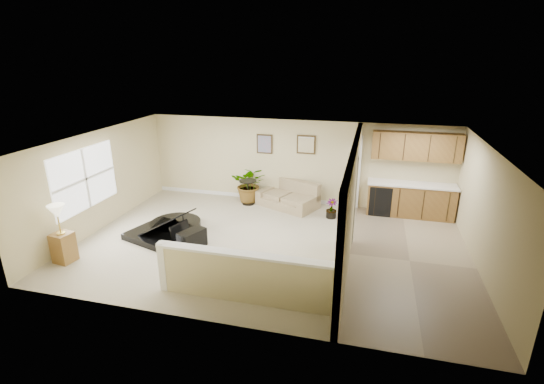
% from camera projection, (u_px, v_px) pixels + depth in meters
% --- Properties ---
extents(floor, '(9.00, 9.00, 0.00)m').
position_uv_depth(floor, '(271.00, 245.00, 9.35)').
color(floor, tan).
rests_on(floor, ground).
extents(back_wall, '(9.00, 0.04, 2.50)m').
position_uv_depth(back_wall, '(296.00, 162.00, 11.67)').
color(back_wall, '#C5B886').
rests_on(back_wall, floor).
extents(front_wall, '(9.00, 0.04, 2.50)m').
position_uv_depth(front_wall, '(223.00, 258.00, 6.19)').
color(front_wall, '#C5B886').
rests_on(front_wall, floor).
extents(left_wall, '(0.04, 6.00, 2.50)m').
position_uv_depth(left_wall, '(99.00, 181.00, 9.98)').
color(left_wall, '#C5B886').
rests_on(left_wall, floor).
extents(right_wall, '(0.04, 6.00, 2.50)m').
position_uv_depth(right_wall, '(488.00, 214.00, 7.89)').
color(right_wall, '#C5B886').
rests_on(right_wall, floor).
extents(ceiling, '(9.00, 6.00, 0.04)m').
position_uv_depth(ceiling, '(270.00, 141.00, 8.52)').
color(ceiling, silver).
rests_on(ceiling, back_wall).
extents(kitchen_vinyl, '(2.70, 6.00, 0.01)m').
position_uv_depth(kitchen_vinyl, '(410.00, 261.00, 8.61)').
color(kitchen_vinyl, gray).
rests_on(kitchen_vinyl, floor).
extents(interior_partition, '(0.18, 5.99, 2.50)m').
position_uv_depth(interior_partition, '(352.00, 200.00, 8.76)').
color(interior_partition, '#C5B886').
rests_on(interior_partition, floor).
extents(pony_half_wall, '(3.42, 0.22, 1.00)m').
position_uv_depth(pony_half_wall, '(243.00, 276.00, 7.06)').
color(pony_half_wall, '#C5B886').
rests_on(pony_half_wall, floor).
extents(left_window, '(0.05, 2.15, 1.45)m').
position_uv_depth(left_window, '(85.00, 179.00, 9.45)').
color(left_window, white).
rests_on(left_window, left_wall).
extents(wall_art_left, '(0.48, 0.04, 0.58)m').
position_uv_depth(wall_art_left, '(265.00, 144.00, 11.70)').
color(wall_art_left, '#392B15').
rests_on(wall_art_left, back_wall).
extents(wall_mirror, '(0.55, 0.04, 0.55)m').
position_uv_depth(wall_mirror, '(306.00, 145.00, 11.40)').
color(wall_mirror, '#392B15').
rests_on(wall_mirror, back_wall).
extents(kitchen_cabinets, '(2.36, 0.65, 2.33)m').
position_uv_depth(kitchen_cabinets, '(408.00, 185.00, 10.81)').
color(kitchen_cabinets, olive).
rests_on(kitchen_cabinets, floor).
extents(piano, '(2.09, 2.08, 1.45)m').
position_uv_depth(piano, '(163.00, 212.00, 9.69)').
color(piano, black).
rests_on(piano, floor).
extents(piano_bench, '(0.57, 0.73, 0.44)m').
position_uv_depth(piano_bench, '(192.00, 239.00, 9.14)').
color(piano_bench, black).
rests_on(piano_bench, floor).
extents(loveseat, '(2.08, 1.61, 0.98)m').
position_uv_depth(loveseat, '(288.00, 194.00, 11.64)').
color(loveseat, '#9B8862').
rests_on(loveseat, floor).
extents(accent_table, '(0.51, 0.51, 0.74)m').
position_uv_depth(accent_table, '(248.00, 189.00, 11.74)').
color(accent_table, black).
rests_on(accent_table, floor).
extents(palm_plant, '(1.13, 1.01, 1.14)m').
position_uv_depth(palm_plant, '(250.00, 184.00, 11.89)').
color(palm_plant, black).
rests_on(palm_plant, floor).
extents(small_plant, '(0.35, 0.35, 0.54)m').
position_uv_depth(small_plant, '(331.00, 210.00, 10.82)').
color(small_plant, black).
rests_on(small_plant, floor).
extents(lamp_stand, '(0.43, 0.43, 1.31)m').
position_uv_depth(lamp_stand, '(62.00, 238.00, 8.43)').
color(lamp_stand, olive).
rests_on(lamp_stand, floor).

